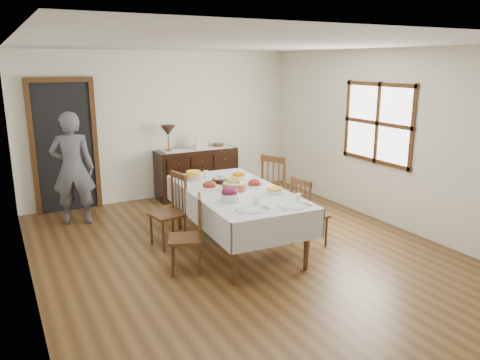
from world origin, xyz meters
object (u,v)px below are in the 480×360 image
dining_table (236,197)px  chair_right_far (279,191)px  chair_left_near (189,234)px  person (72,165)px  chair_left_far (171,210)px  table_lamp (168,131)px  sideboard (197,173)px  chair_right_near (307,212)px

dining_table → chair_right_far: chair_right_far is taller
chair_left_near → person: (-0.89, 2.39, 0.45)m
dining_table → chair_left_far: 0.90m
chair_left_near → chair_right_far: chair_right_far is taller
chair_right_far → table_lamp: 2.41m
chair_right_far → sideboard: chair_right_far is taller
sideboard → table_lamp: (-0.51, 0.01, 0.79)m
chair_left_near → person: person is taller
chair_right_far → person: size_ratio=0.60×
chair_right_near → person: (-2.55, 2.42, 0.44)m
chair_right_far → sideboard: size_ratio=0.75×
chair_right_near → chair_right_far: (0.09, 0.83, 0.08)m
chair_right_far → table_lamp: table_lamp is taller
chair_left_far → person: size_ratio=0.54×
chair_left_far → table_lamp: table_lamp is taller
table_lamp → chair_right_far: bearing=-65.9°
chair_right_near → chair_right_far: 0.84m
dining_table → chair_right_near: chair_right_near is taller
chair_left_far → chair_right_near: chair_left_far is taller
dining_table → sideboard: (0.50, 2.51, -0.26)m
chair_left_near → sideboard: chair_left_near is taller
chair_right_far → chair_right_near: bearing=152.6°
chair_right_near → table_lamp: 3.15m
chair_right_near → chair_left_near: bearing=81.9°
chair_left_far → person: 1.85m
chair_left_far → person: person is taller
chair_right_near → dining_table: bearing=56.7°
chair_left_near → chair_right_far: (1.75, 0.80, 0.09)m
dining_table → chair_left_far: bearing=148.5°
chair_left_near → chair_right_near: bearing=111.3°
dining_table → chair_right_far: (0.93, 0.41, -0.14)m
table_lamp → chair_left_near: bearing=-105.4°
chair_left_far → chair_right_near: size_ratio=1.03×
chair_left_near → chair_right_far: size_ratio=0.83×
chair_right_near → person: 3.54m
dining_table → sideboard: size_ratio=1.61×
chair_left_far → chair_right_far: size_ratio=0.89×
chair_left_far → chair_right_near: 1.81m
chair_right_near → table_lamp: size_ratio=2.06×
chair_right_far → table_lamp: size_ratio=2.40×
chair_right_far → chair_left_far: bearing=65.9°
chair_left_far → person: (-0.98, 1.51, 0.42)m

